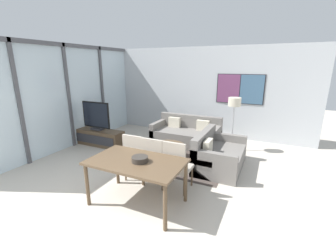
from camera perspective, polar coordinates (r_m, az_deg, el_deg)
ground_plane at (r=3.55m, az=-22.66°, el=-25.49°), size 24.00×24.00×0.00m
wall_back at (r=7.41m, az=8.58°, el=8.58°), size 6.86×0.09×2.80m
window_wall_left at (r=6.74m, az=-24.16°, el=7.85°), size 0.07×5.36×2.80m
area_rug at (r=5.59m, az=0.03°, el=-8.39°), size 2.79×1.66×0.01m
tv_console at (r=6.82m, az=-17.39°, el=-2.70°), size 1.61×0.46×0.45m
television at (r=6.67m, az=-17.81°, el=2.35°), size 0.91×0.20×0.81m
sofa_main at (r=6.60m, az=4.75°, el=-2.22°), size 1.90×0.94×0.80m
sofa_side at (r=5.23m, az=12.27°, el=-7.37°), size 0.94×1.47×0.80m
coffee_table at (r=5.49m, az=0.03°, el=-5.75°), size 0.81×0.81×0.37m
dining_table at (r=3.70m, az=-8.03°, el=-9.85°), size 1.53×0.90×0.77m
dining_chair_left at (r=4.49m, az=-8.02°, el=-7.50°), size 0.46×0.46×0.97m
dining_chair_centre at (r=4.27m, az=-3.23°, el=-8.61°), size 0.46×0.46×0.97m
dining_chair_right at (r=4.09m, az=2.15°, el=-9.70°), size 0.46×0.46×0.97m
fruit_bowl at (r=3.60m, az=-7.14°, el=-8.29°), size 0.26×0.26×0.09m
floor_lamp at (r=6.06m, az=16.47°, el=4.73°), size 0.32×0.32×1.44m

